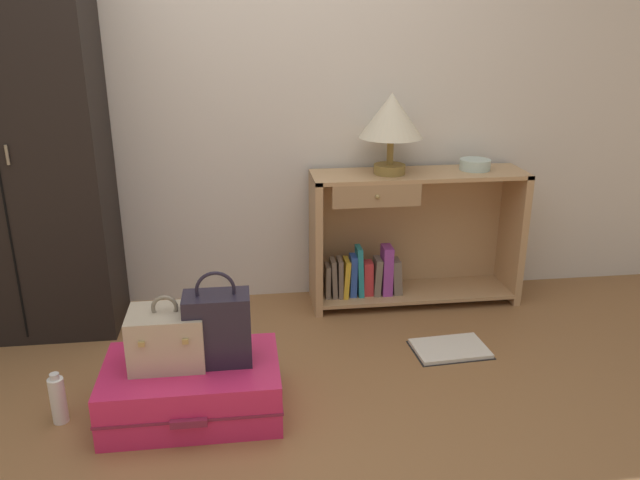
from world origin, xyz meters
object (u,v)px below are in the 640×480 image
at_px(train_case, 167,337).
at_px(handbag, 218,328).
at_px(table_lamp, 391,118).
at_px(bowl, 475,165).
at_px(wardrobe, 13,145).
at_px(suitcase_large, 193,388).
at_px(bookshelf, 406,239).
at_px(bottle, 58,399).
at_px(open_book_on_floor, 450,349).

bearing_deg(train_case, handbag, -4.50).
height_order(table_lamp, train_case, table_lamp).
distance_m(bowl, train_case, 1.92).
bearing_deg(wardrobe, suitcase_large, -46.51).
bearing_deg(bookshelf, bottle, -149.91).
height_order(table_lamp, suitcase_large, table_lamp).
bearing_deg(bottle, train_case, 2.95).
distance_m(bowl, open_book_on_floor, 1.04).
bearing_deg(open_book_on_floor, suitcase_large, -163.72).
xyz_separation_m(suitcase_large, bottle, (-0.54, 0.00, -0.01)).
bearing_deg(table_lamp, open_book_on_floor, -71.63).
bearing_deg(wardrobe, table_lamp, 1.49).
bearing_deg(bookshelf, bowl, 0.48).
relative_size(bookshelf, train_case, 3.91).
bearing_deg(wardrobe, open_book_on_floor, -14.62).
bearing_deg(bottle, bowl, 25.44).
distance_m(wardrobe, open_book_on_floor, 2.36).
bearing_deg(wardrobe, train_case, -48.74).
xyz_separation_m(suitcase_large, train_case, (-0.09, 0.03, 0.23)).
relative_size(train_case, open_book_on_floor, 0.78).
bearing_deg(suitcase_large, bowl, 32.82).
bearing_deg(open_book_on_floor, bookshelf, 97.51).
distance_m(table_lamp, handbag, 1.48).
relative_size(suitcase_large, open_book_on_floor, 1.87).
distance_m(table_lamp, train_case, 1.62).
relative_size(bookshelf, handbag, 2.95).
bearing_deg(suitcase_large, wardrobe, 133.49).
bearing_deg(bottle, table_lamp, 31.20).
relative_size(handbag, open_book_on_floor, 1.03).
height_order(suitcase_large, bottle, suitcase_large).
bearing_deg(table_lamp, bookshelf, 12.63).
xyz_separation_m(train_case, bottle, (-0.45, -0.02, -0.24)).
relative_size(wardrobe, bottle, 8.74).
height_order(train_case, open_book_on_floor, train_case).
bearing_deg(bowl, bottle, -154.56).
xyz_separation_m(bookshelf, handbag, (-1.03, -0.97, 0.01)).
bearing_deg(open_book_on_floor, table_lamp, 108.37).
relative_size(suitcase_large, train_case, 2.40).
bearing_deg(open_book_on_floor, train_case, -165.77).
relative_size(wardrobe, suitcase_large, 2.69).
xyz_separation_m(bottle, open_book_on_floor, (1.76, 0.36, -0.10)).
relative_size(bookshelf, table_lamp, 2.76).
bearing_deg(train_case, bowl, 30.73).
bearing_deg(wardrobe, bottle, -70.44).
relative_size(train_case, handbag, 0.75).
xyz_separation_m(train_case, open_book_on_floor, (1.31, 0.33, -0.33)).
bearing_deg(bottle, open_book_on_floor, 11.43).
distance_m(table_lamp, suitcase_large, 1.69).
distance_m(handbag, open_book_on_floor, 1.22).
distance_m(suitcase_large, bottle, 0.54).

